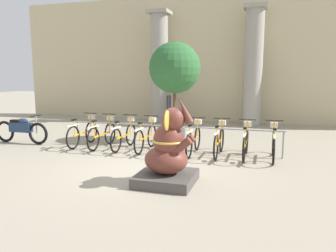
# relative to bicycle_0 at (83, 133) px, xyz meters

# --- Properties ---
(ground_plane) EXTENTS (60.00, 60.00, 0.00)m
(ground_plane) POSITION_rel_bicycle_0_xyz_m (2.81, -1.86, -0.42)
(ground_plane) COLOR #9E937F
(building_facade) EXTENTS (20.00, 0.20, 6.00)m
(building_facade) POSITION_rel_bicycle_0_xyz_m (2.81, 6.74, 2.58)
(building_facade) COLOR #C6B78E
(building_facade) RESTS_ON ground_plane
(column_left) EXTENTS (0.99, 0.99, 5.16)m
(column_left) POSITION_rel_bicycle_0_xyz_m (0.67, 5.74, 2.20)
(column_left) COLOR gray
(column_left) RESTS_ON ground_plane
(column_right) EXTENTS (0.99, 0.99, 5.16)m
(column_right) POSITION_rel_bicycle_0_xyz_m (4.95, 5.74, 2.20)
(column_right) COLOR gray
(column_right) RESTS_ON ground_plane
(bike_rack) EXTENTS (6.42, 0.05, 0.77)m
(bike_rack) POSITION_rel_bicycle_0_xyz_m (2.91, 0.09, 0.23)
(bike_rack) COLOR gray
(bike_rack) RESTS_ON ground_plane
(bicycle_0) EXTENTS (0.48, 1.80, 1.01)m
(bicycle_0) POSITION_rel_bicycle_0_xyz_m (0.00, 0.00, 0.00)
(bicycle_0) COLOR black
(bicycle_0) RESTS_ON ground_plane
(bicycle_1) EXTENTS (0.48, 1.80, 1.01)m
(bicycle_1) POSITION_rel_bicycle_0_xyz_m (0.73, -0.06, 0.00)
(bicycle_1) COLOR black
(bicycle_1) RESTS_ON ground_plane
(bicycle_2) EXTENTS (0.48, 1.80, 1.01)m
(bicycle_2) POSITION_rel_bicycle_0_xyz_m (1.46, -0.04, 0.00)
(bicycle_2) COLOR black
(bicycle_2) RESTS_ON ground_plane
(bicycle_3) EXTENTS (0.48, 1.80, 1.01)m
(bicycle_3) POSITION_rel_bicycle_0_xyz_m (2.18, -0.06, 0.00)
(bicycle_3) COLOR black
(bicycle_3) RESTS_ON ground_plane
(bicycle_4) EXTENTS (0.48, 1.80, 1.01)m
(bicycle_4) POSITION_rel_bicycle_0_xyz_m (2.91, -0.05, 0.00)
(bicycle_4) COLOR black
(bicycle_4) RESTS_ON ground_plane
(bicycle_5) EXTENTS (0.48, 1.80, 1.01)m
(bicycle_5) POSITION_rel_bicycle_0_xyz_m (3.64, -0.05, 0.00)
(bicycle_5) COLOR black
(bicycle_5) RESTS_ON ground_plane
(bicycle_6) EXTENTS (0.48, 1.80, 1.01)m
(bicycle_6) POSITION_rel_bicycle_0_xyz_m (4.37, -0.04, 0.00)
(bicycle_6) COLOR black
(bicycle_6) RESTS_ON ground_plane
(bicycle_7) EXTENTS (0.48, 1.80, 1.01)m
(bicycle_7) POSITION_rel_bicycle_0_xyz_m (5.10, -0.07, 0.00)
(bicycle_7) COLOR black
(bicycle_7) RESTS_ON ground_plane
(bicycle_8) EXTENTS (0.48, 1.80, 1.01)m
(bicycle_8) POSITION_rel_bicycle_0_xyz_m (5.82, -0.04, 0.00)
(bicycle_8) COLOR black
(bicycle_8) RESTS_ON ground_plane
(elephant_statue) EXTENTS (1.18, 1.18, 1.88)m
(elephant_statue) POSITION_rel_bicycle_0_xyz_m (3.70, -2.76, 0.21)
(elephant_statue) COLOR #4C4742
(elephant_statue) RESTS_ON ground_plane
(motorcycle) EXTENTS (2.05, 0.55, 0.96)m
(motorcycle) POSITION_rel_bicycle_0_xyz_m (-2.13, -0.31, 0.05)
(motorcycle) COLOR black
(motorcycle) RESTS_ON ground_plane
(person_pedestrian) EXTENTS (0.21, 0.47, 1.60)m
(person_pedestrian) POSITION_rel_bicycle_0_xyz_m (1.58, 4.41, 0.53)
(person_pedestrian) COLOR brown
(person_pedestrian) RESTS_ON ground_plane
(potted_tree) EXTENTS (1.71, 1.71, 3.34)m
(potted_tree) POSITION_rel_bicycle_0_xyz_m (2.62, 1.51, 1.96)
(potted_tree) COLOR #4C4C4C
(potted_tree) RESTS_ON ground_plane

